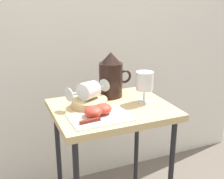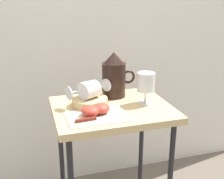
# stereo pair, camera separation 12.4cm
# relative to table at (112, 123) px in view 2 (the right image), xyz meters

# --- Properties ---
(curtain_drape) EXTENTS (2.40, 0.03, 1.89)m
(curtain_drape) POSITION_rel_table_xyz_m (0.00, 0.51, 0.33)
(curtain_drape) COLOR silver
(curtain_drape) RESTS_ON ground_plane
(table) EXTENTS (0.52, 0.42, 0.69)m
(table) POSITION_rel_table_xyz_m (0.00, 0.00, 0.00)
(table) COLOR tan
(table) RESTS_ON ground_plane
(linen_napkin) EXTENTS (0.25, 0.17, 0.00)m
(linen_napkin) POSITION_rel_table_xyz_m (-0.09, -0.09, 0.08)
(linen_napkin) COLOR beige
(linen_napkin) RESTS_ON table
(basket_tray) EXTENTS (0.16, 0.16, 0.03)m
(basket_tray) POSITION_rel_table_xyz_m (-0.09, 0.04, 0.10)
(basket_tray) COLOR tan
(basket_tray) RESTS_ON table
(pitcher) EXTENTS (0.17, 0.11, 0.22)m
(pitcher) POSITION_rel_table_xyz_m (0.05, 0.13, 0.17)
(pitcher) COLOR black
(pitcher) RESTS_ON table
(wine_glass_upright) EXTENTS (0.08, 0.08, 0.15)m
(wine_glass_upright) POSITION_rel_table_xyz_m (0.16, -0.01, 0.18)
(wine_glass_upright) COLOR silver
(wine_glass_upright) RESTS_ON table
(wine_glass_tipped_near) EXTENTS (0.16, 0.13, 0.08)m
(wine_glass_tipped_near) POSITION_rel_table_xyz_m (-0.09, 0.05, 0.15)
(wine_glass_tipped_near) COLOR silver
(wine_glass_tipped_near) RESTS_ON basket_tray
(wine_glass_tipped_far) EXTENTS (0.16, 0.11, 0.07)m
(wine_glass_tipped_far) POSITION_rel_table_xyz_m (-0.10, 0.06, 0.15)
(wine_glass_tipped_far) COLOR silver
(wine_glass_tipped_far) RESTS_ON basket_tray
(apple_half_left) EXTENTS (0.08, 0.08, 0.04)m
(apple_half_left) POSITION_rel_table_xyz_m (-0.11, -0.08, 0.10)
(apple_half_left) COLOR #CC3D2D
(apple_half_left) RESTS_ON linen_napkin
(apple_half_right) EXTENTS (0.08, 0.08, 0.04)m
(apple_half_right) POSITION_rel_table_xyz_m (-0.07, -0.06, 0.10)
(apple_half_right) COLOR #CC3D2D
(apple_half_right) RESTS_ON linen_napkin
(knife) EXTENTS (0.23, 0.04, 0.01)m
(knife) POSITION_rel_table_xyz_m (-0.11, -0.12, 0.09)
(knife) COLOR silver
(knife) RESTS_ON linen_napkin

